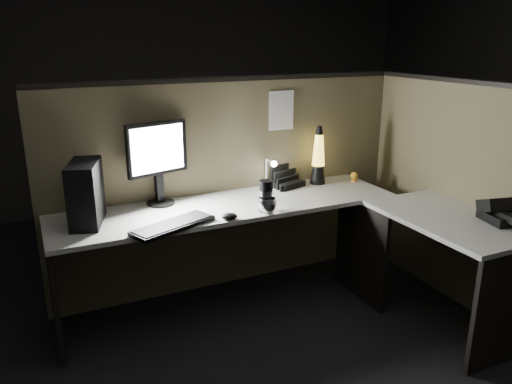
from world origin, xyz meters
name	(u,v)px	position (x,y,z in m)	size (l,w,h in m)	color
floor	(291,342)	(0.00, 0.00, 0.00)	(6.00, 6.00, 0.00)	black
room_shell	(297,71)	(0.00, 0.00, 1.62)	(6.00, 6.00, 6.00)	silver
partition_back	(231,186)	(0.00, 0.93, 0.75)	(2.66, 0.06, 1.50)	brown
partition_right	(454,194)	(1.33, 0.10, 0.75)	(0.06, 1.66, 1.50)	brown
desk	(298,236)	(0.18, 0.25, 0.58)	(2.60, 1.60, 0.73)	#B5B3AB
pc_tower	(86,193)	(-1.04, 0.64, 0.92)	(0.16, 0.35, 0.37)	black
monitor	(158,155)	(-0.56, 0.82, 1.06)	(0.42, 0.18, 0.54)	black
keyboard	(173,226)	(-0.60, 0.35, 0.74)	(0.51, 0.17, 0.02)	black
mouse	(229,216)	(-0.25, 0.34, 0.75)	(0.10, 0.07, 0.04)	black
clip_lamp	(270,171)	(0.26, 0.82, 0.86)	(0.04, 0.17, 0.22)	white
organizer	(285,181)	(0.39, 0.83, 0.77)	(0.27, 0.26, 0.17)	black
lava_lamp	(318,160)	(0.65, 0.79, 0.91)	(0.12, 0.12, 0.44)	black
travel_mug	(266,196)	(0.01, 0.38, 0.83)	(0.09, 0.09, 0.20)	black
steel_mug	(267,205)	(0.01, 0.36, 0.78)	(0.12, 0.12, 0.09)	#B6B6BD
figurine	(354,176)	(0.92, 0.70, 0.78)	(0.06, 0.06, 0.06)	gold
pinned_paper	(281,111)	(0.39, 0.90, 1.28)	(0.20, 0.00, 0.28)	white
desk_phone	(504,211)	(1.24, -0.38, 0.79)	(0.30, 0.30, 0.15)	black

